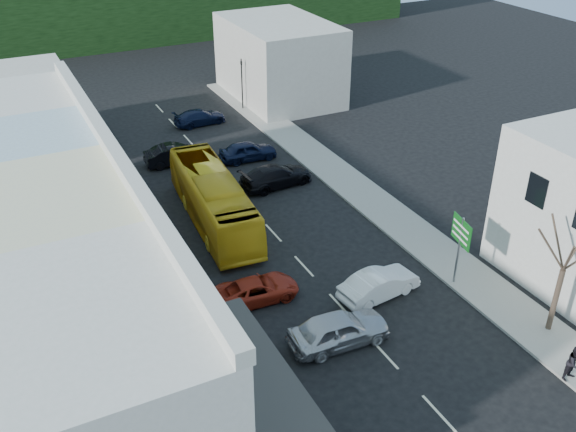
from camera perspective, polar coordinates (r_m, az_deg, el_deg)
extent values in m
plane|color=black|center=(33.05, 4.67, -7.97)|extent=(120.00, 120.00, 0.00)
cube|color=gray|center=(38.45, -12.78, -2.56)|extent=(3.00, 52.00, 0.15)
cube|color=gray|center=(43.56, 6.52, 2.10)|extent=(3.00, 52.00, 0.15)
cube|color=beige|center=(23.25, -15.78, -15.77)|extent=(7.00, 9.00, 8.00)
cube|color=#5E180D|center=(24.52, -5.84, -14.74)|extent=(1.30, 7.65, 0.08)
cube|color=beige|center=(29.93, -19.32, -4.86)|extent=(7.00, 8.00, 8.00)
cube|color=#A53014|center=(30.92, -11.59, -4.55)|extent=(1.30, 6.80, 0.08)
cube|color=#97B0BF|center=(36.01, -21.13, 0.93)|extent=(7.00, 6.00, 8.00)
cube|color=#195926|center=(36.84, -14.63, 1.03)|extent=(1.30, 5.10, 0.08)
cube|color=beige|center=(41.91, -22.32, 4.76)|extent=(7.00, 7.00, 8.00)
cube|color=#5E180D|center=(42.62, -16.68, 4.79)|extent=(1.30, 5.95, 0.08)
cube|color=#B7B2A8|center=(52.09, -22.92, 8.16)|extent=(8.00, 10.00, 6.00)
cube|color=#B7B2A8|center=(60.16, -0.80, 13.70)|extent=(8.00, 12.00, 7.00)
imported|color=yellow|center=(39.47, -6.64, 1.41)|extent=(3.39, 11.76, 3.10)
imported|color=silver|center=(30.39, 4.54, -10.20)|extent=(4.48, 2.02, 1.40)
imported|color=white|center=(33.51, 8.09, -6.10)|extent=(4.60, 2.38, 1.40)
imported|color=maroon|center=(33.01, -2.78, -6.42)|extent=(4.67, 2.09, 1.40)
imported|color=black|center=(44.05, -1.06, 3.54)|extent=(4.65, 2.25, 1.40)
imported|color=black|center=(47.96, -3.58, 5.77)|extent=(4.51, 2.10, 1.40)
imported|color=black|center=(47.97, -9.95, 5.37)|extent=(4.48, 2.01, 1.40)
imported|color=black|center=(54.98, -7.85, 8.76)|extent=(4.61, 2.12, 1.40)
imported|color=black|center=(32.40, -10.71, -7.12)|extent=(0.60, 0.71, 1.70)
imported|color=black|center=(30.82, 24.12, -11.88)|extent=(0.74, 0.50, 1.70)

